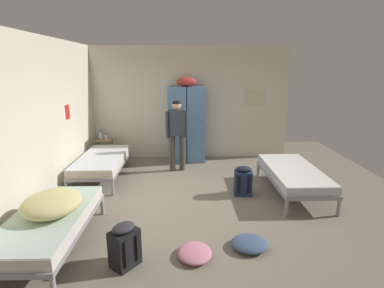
% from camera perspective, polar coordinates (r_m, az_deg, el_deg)
% --- Properties ---
extents(ground_plane, '(8.18, 8.18, 0.00)m').
position_cam_1_polar(ground_plane, '(5.47, 0.07, -10.36)').
color(ground_plane, gray).
extents(room_backdrop, '(4.99, 5.18, 2.81)m').
position_cam_1_polar(room_backdrop, '(6.40, -11.52, 6.20)').
color(room_backdrop, beige).
rests_on(room_backdrop, ground_plane).
extents(locker_bank, '(0.90, 0.55, 2.07)m').
position_cam_1_polar(locker_bank, '(7.36, -1.03, 4.13)').
color(locker_bank, '#5B84B2').
rests_on(locker_bank, ground_plane).
extents(shelf_unit, '(0.38, 0.30, 0.57)m').
position_cam_1_polar(shelf_unit, '(7.71, -16.46, -0.75)').
color(shelf_unit, '#99704C').
rests_on(shelf_unit, ground_plane).
extents(bed_left_front, '(0.90, 1.90, 0.49)m').
position_cam_1_polar(bed_left_front, '(4.34, -25.81, -13.35)').
color(bed_left_front, gray).
rests_on(bed_left_front, ground_plane).
extents(bed_left_rear, '(0.90, 1.90, 0.49)m').
position_cam_1_polar(bed_left_rear, '(6.57, -16.88, -3.11)').
color(bed_left_rear, gray).
rests_on(bed_left_rear, ground_plane).
extents(bed_right, '(0.90, 1.90, 0.49)m').
position_cam_1_polar(bed_right, '(5.86, 18.85, -5.41)').
color(bed_right, gray).
rests_on(bed_right, ground_plane).
extents(bedding_heap, '(0.72, 0.81, 0.26)m').
position_cam_1_polar(bedding_heap, '(4.27, -25.30, -10.23)').
color(bedding_heap, '#D1C67F').
rests_on(bedding_heap, bed_left_front).
extents(person_traveler, '(0.50, 0.27, 1.60)m').
position_cam_1_polar(person_traveler, '(6.61, -2.90, 2.86)').
color(person_traveler, '#3D3833').
rests_on(person_traveler, ground_plane).
extents(water_bottle, '(0.07, 0.07, 0.23)m').
position_cam_1_polar(water_bottle, '(7.67, -17.18, 1.63)').
color(water_bottle, '#B2DBEA').
rests_on(water_bottle, shelf_unit).
extents(lotion_bottle, '(0.05, 0.05, 0.16)m').
position_cam_1_polar(lotion_bottle, '(7.58, -16.19, 1.32)').
color(lotion_bottle, beige).
rests_on(lotion_bottle, shelf_unit).
extents(backpack_navy, '(0.34, 0.36, 0.55)m').
position_cam_1_polar(backpack_navy, '(5.61, 9.74, -7.05)').
color(backpack_navy, navy).
rests_on(backpack_navy, ground_plane).
extents(backpack_black, '(0.42, 0.41, 0.55)m').
position_cam_1_polar(backpack_black, '(3.80, -12.92, -18.48)').
color(backpack_black, black).
rests_on(backpack_black, ground_plane).
extents(clothes_pile_denim, '(0.49, 0.45, 0.12)m').
position_cam_1_polar(clothes_pile_denim, '(4.18, 11.00, -18.26)').
color(clothes_pile_denim, '#42567A').
rests_on(clothes_pile_denim, ground_plane).
extents(clothes_pile_pink, '(0.43, 0.49, 0.11)m').
position_cam_1_polar(clothes_pile_pink, '(3.96, 0.53, -20.16)').
color(clothes_pile_pink, pink).
rests_on(clothes_pile_pink, ground_plane).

